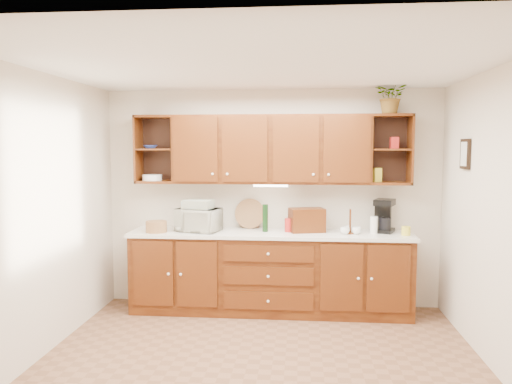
% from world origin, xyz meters
% --- Properties ---
extents(floor, '(4.00, 4.00, 0.00)m').
position_xyz_m(floor, '(0.00, 0.00, 0.00)').
color(floor, brown).
rests_on(floor, ground).
extents(ceiling, '(4.00, 4.00, 0.00)m').
position_xyz_m(ceiling, '(0.00, 0.00, 2.60)').
color(ceiling, white).
rests_on(ceiling, back_wall).
extents(back_wall, '(4.00, 0.00, 4.00)m').
position_xyz_m(back_wall, '(0.00, 1.75, 1.30)').
color(back_wall, beige).
rests_on(back_wall, floor).
extents(left_wall, '(0.00, 3.50, 3.50)m').
position_xyz_m(left_wall, '(-2.00, 0.00, 1.30)').
color(left_wall, beige).
rests_on(left_wall, floor).
extents(right_wall, '(0.00, 3.50, 3.50)m').
position_xyz_m(right_wall, '(2.00, 0.00, 1.30)').
color(right_wall, beige).
rests_on(right_wall, floor).
extents(base_cabinets, '(3.20, 0.60, 0.90)m').
position_xyz_m(base_cabinets, '(0.00, 1.45, 0.45)').
color(base_cabinets, '#321105').
rests_on(base_cabinets, floor).
extents(countertop, '(3.24, 0.64, 0.04)m').
position_xyz_m(countertop, '(0.00, 1.44, 0.92)').
color(countertop, silver).
rests_on(countertop, base_cabinets).
extents(upper_cabinets, '(3.20, 0.33, 0.80)m').
position_xyz_m(upper_cabinets, '(0.01, 1.59, 1.89)').
color(upper_cabinets, '#321105').
rests_on(upper_cabinets, back_wall).
extents(undercabinet_light, '(0.40, 0.05, 0.02)m').
position_xyz_m(undercabinet_light, '(0.00, 1.53, 1.47)').
color(undercabinet_light, white).
rests_on(undercabinet_light, upper_cabinets).
extents(framed_picture, '(0.03, 0.24, 0.30)m').
position_xyz_m(framed_picture, '(1.98, 0.90, 1.85)').
color(framed_picture, black).
rests_on(framed_picture, right_wall).
extents(wicker_basket, '(0.27, 0.27, 0.13)m').
position_xyz_m(wicker_basket, '(-1.30, 1.31, 1.00)').
color(wicker_basket, '#986B3F').
rests_on(wicker_basket, countertop).
extents(microwave, '(0.55, 0.44, 0.27)m').
position_xyz_m(microwave, '(-0.84, 1.42, 1.07)').
color(microwave, beige).
rests_on(microwave, countertop).
extents(towel_stack, '(0.37, 0.30, 0.10)m').
position_xyz_m(towel_stack, '(-0.84, 1.42, 1.26)').
color(towel_stack, '#D6B764').
rests_on(towel_stack, microwave).
extents(wine_bottle, '(0.08, 0.08, 0.32)m').
position_xyz_m(wine_bottle, '(-0.06, 1.46, 1.10)').
color(wine_bottle, black).
rests_on(wine_bottle, countertop).
extents(woven_tray, '(0.36, 0.10, 0.36)m').
position_xyz_m(woven_tray, '(-0.26, 1.69, 0.95)').
color(woven_tray, '#986B3F').
rests_on(woven_tray, countertop).
extents(bread_box, '(0.44, 0.34, 0.27)m').
position_xyz_m(bread_box, '(0.42, 1.49, 1.08)').
color(bread_box, '#321105').
rests_on(bread_box, countertop).
extents(mug_tree, '(0.27, 0.26, 0.28)m').
position_xyz_m(mug_tree, '(0.91, 1.42, 0.98)').
color(mug_tree, '#321105').
rests_on(mug_tree, countertop).
extents(canister_red, '(0.13, 0.13, 0.16)m').
position_xyz_m(canister_red, '(0.22, 1.48, 1.02)').
color(canister_red, '#AC1D19').
rests_on(canister_red, countertop).
extents(canister_white, '(0.09, 0.09, 0.19)m').
position_xyz_m(canister_white, '(1.18, 1.46, 1.04)').
color(canister_white, white).
rests_on(canister_white, countertop).
extents(canister_yellow, '(0.10, 0.10, 0.10)m').
position_xyz_m(canister_yellow, '(1.52, 1.36, 0.99)').
color(canister_yellow, gold).
rests_on(canister_yellow, countertop).
extents(coffee_maker, '(0.29, 0.32, 0.38)m').
position_xyz_m(coffee_maker, '(1.31, 1.57, 1.12)').
color(coffee_maker, black).
rests_on(coffee_maker, countertop).
extents(bowl_stack, '(0.21, 0.21, 0.04)m').
position_xyz_m(bowl_stack, '(-1.43, 1.57, 1.92)').
color(bowl_stack, navy).
rests_on(bowl_stack, upper_cabinets).
extents(plate_stack, '(0.31, 0.31, 0.07)m').
position_xyz_m(plate_stack, '(-1.42, 1.57, 1.56)').
color(plate_stack, white).
rests_on(plate_stack, upper_cabinets).
extents(pantry_box_yellow, '(0.11, 0.10, 0.16)m').
position_xyz_m(pantry_box_yellow, '(1.22, 1.57, 1.60)').
color(pantry_box_yellow, gold).
rests_on(pantry_box_yellow, upper_cabinets).
extents(pantry_box_red, '(0.09, 0.08, 0.13)m').
position_xyz_m(pantry_box_red, '(1.40, 1.56, 1.97)').
color(pantry_box_red, '#AC1D19').
rests_on(pantry_box_red, upper_cabinets).
extents(potted_plant, '(0.43, 0.39, 0.39)m').
position_xyz_m(potted_plant, '(1.36, 1.53, 2.49)').
color(potted_plant, '#999999').
rests_on(potted_plant, upper_cabinets).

